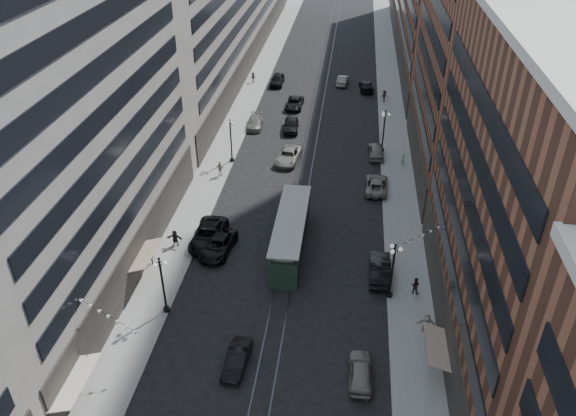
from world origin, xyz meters
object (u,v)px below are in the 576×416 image
at_px(lamppost_sw_far, 163,283).
at_px(car_extra_1, 288,156).
at_px(car_10, 380,269).
at_px(car_7, 209,235).
at_px(lamppost_sw_mid, 231,139).
at_px(pedestrian_extra_0, 427,323).
at_px(pedestrian_8, 402,159).
at_px(car_extra_2, 295,103).
at_px(car_2, 218,245).
at_px(car_5, 237,359).
at_px(pedestrian_7, 415,286).
at_px(car_8, 255,123).
at_px(pedestrian_5, 175,238).
at_px(pedestrian_2, 150,257).
at_px(car_14, 343,80).
at_px(car_4, 361,371).
at_px(pedestrian_9, 384,96).
at_px(car_12, 366,86).
at_px(car_13, 291,125).
at_px(streetcar, 291,235).
at_px(lamppost_se_far, 393,269).
at_px(car_extra_0, 376,151).
at_px(pedestrian_extra_1, 253,77).
at_px(lamppost_se_mid, 384,130).
at_px(car_9, 277,80).
at_px(car_11, 376,184).

xyz_separation_m(lamppost_sw_far, car_extra_1, (6.88, 27.95, -2.34)).
bearing_deg(car_10, car_7, -10.76).
distance_m(lamppost_sw_mid, pedestrian_extra_0, 34.22).
bearing_deg(lamppost_sw_mid, pedestrian_8, 3.72).
distance_m(car_7, car_extra_2, 35.51).
xyz_separation_m(lamppost_sw_far, car_2, (2.40, 8.69, -2.34)).
relative_size(car_5, pedestrian_7, 2.61).
bearing_deg(car_8, pedestrian_5, -100.02).
relative_size(pedestrian_2, car_14, 0.36).
bearing_deg(car_4, pedestrian_9, -94.37).
distance_m(car_10, car_12, 47.17).
bearing_deg(car_7, pedestrian_extra_0, -25.05).
distance_m(car_2, car_extra_1, 19.78).
bearing_deg(car_7, pedestrian_5, -158.98).
distance_m(car_10, pedestrian_8, 21.79).
height_order(car_7, car_extra_2, car_7).
relative_size(car_12, car_13, 1.04).
relative_size(car_2, pedestrian_2, 3.44).
bearing_deg(car_4, pedestrian_extra_0, -135.08).
height_order(pedestrian_9, car_extra_2, pedestrian_9).
bearing_deg(pedestrian_5, car_14, 75.20).
bearing_deg(lamppost_sw_mid, streetcar, -61.49).
bearing_deg(pedestrian_2, car_7, 57.11).
distance_m(lamppost_se_far, car_extra_0, 26.69).
distance_m(lamppost_sw_mid, car_8, 10.95).
bearing_deg(car_extra_0, car_extra_2, -53.41).
relative_size(car_10, pedestrian_extra_1, 3.25).
xyz_separation_m(car_12, pedestrian_extra_1, (-18.61, 1.31, 0.21)).
xyz_separation_m(lamppost_se_mid, car_2, (-16.00, -23.31, -2.34)).
bearing_deg(car_8, car_10, -65.98).
height_order(lamppost_se_mid, car_8, lamppost_se_mid).
xyz_separation_m(car_8, car_14, (11.49, 18.56, 0.04)).
xyz_separation_m(lamppost_sw_mid, car_4, (16.00, -32.14, -2.36)).
bearing_deg(car_13, car_4, -80.31).
bearing_deg(lamppost_sw_mid, car_10, -48.96).
bearing_deg(car_14, car_7, 81.64).
distance_m(car_7, pedestrian_5, 3.21).
distance_m(car_4, car_extra_2, 51.50).
bearing_deg(lamppost_se_far, lamppost_sw_mid, 128.66).
distance_m(lamppost_sw_mid, car_extra_0, 18.11).
bearing_deg(car_8, pedestrian_7, -63.58).
bearing_deg(car_extra_1, pedestrian_9, 67.44).
bearing_deg(pedestrian_extra_1, car_13, 80.69).
relative_size(car_10, pedestrian_9, 2.94).
bearing_deg(car_2, pedestrian_9, 74.84).
xyz_separation_m(lamppost_se_far, pedestrian_2, (-21.70, 1.91, -2.15)).
bearing_deg(pedestrian_9, car_9, 136.38).
relative_size(car_11, car_12, 1.03).
bearing_deg(pedestrian_9, car_12, 94.05).
distance_m(car_14, pedestrian_extra_0, 56.70).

